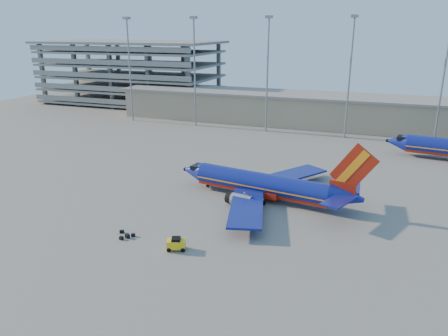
# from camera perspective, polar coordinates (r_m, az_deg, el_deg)

# --- Properties ---
(ground) EXTENTS (220.00, 220.00, 0.00)m
(ground) POSITION_cam_1_polar(r_m,az_deg,el_deg) (71.50, -0.39, -3.30)
(ground) COLOR slate
(ground) RESTS_ON ground
(terminal_building) EXTENTS (122.00, 16.00, 8.50)m
(terminal_building) POSITION_cam_1_polar(r_m,az_deg,el_deg) (122.97, 13.83, 7.28)
(terminal_building) COLOR gray
(terminal_building) RESTS_ON ground
(parking_garage) EXTENTS (62.00, 32.00, 21.40)m
(parking_garage) POSITION_cam_1_polar(r_m,az_deg,el_deg) (161.69, -11.95, 12.49)
(parking_garage) COLOR slate
(parking_garage) RESTS_ON ground
(light_mast_row) EXTENTS (101.60, 1.60, 28.65)m
(light_mast_row) POSITION_cam_1_polar(r_m,az_deg,el_deg) (110.22, 10.89, 13.26)
(light_mast_row) COLOR gray
(light_mast_row) RESTS_ON ground
(aircraft_main) EXTENTS (31.93, 30.48, 10.87)m
(aircraft_main) POSITION_cam_1_polar(r_m,az_deg,el_deg) (68.60, 5.56, -2.25)
(aircraft_main) COLOR navy
(aircraft_main) RESTS_ON ground
(baggage_tug) EXTENTS (2.56, 2.05, 1.60)m
(baggage_tug) POSITION_cam_1_polar(r_m,az_deg,el_deg) (54.03, -6.27, -9.79)
(baggage_tug) COLOR yellow
(baggage_tug) RESTS_ON ground
(luggage_pile) EXTENTS (2.57, 2.18, 0.51)m
(luggage_pile) POSITION_cam_1_polar(r_m,az_deg,el_deg) (58.45, -12.69, -8.58)
(luggage_pile) COLOR black
(luggage_pile) RESTS_ON ground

